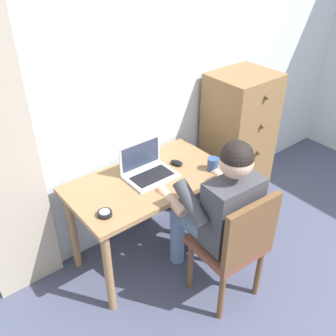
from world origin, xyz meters
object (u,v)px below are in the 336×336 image
Objects in this scene: chair at (235,243)px; laptop at (147,169)px; dresser at (237,142)px; desk at (148,192)px; coffee_mug at (213,164)px; computer_mouse at (177,163)px; desk_clock at (105,214)px; person_seated at (218,206)px.

laptop reaches higher than chair.
chair is at bearing -137.51° from dresser.
desk is 9.38× the size of coffee_mug.
dresser is 12.21× the size of computer_mouse.
desk_clock is at bearing 177.18° from coffee_mug.
chair is 7.46× the size of coffee_mug.
chair is (-0.85, -0.78, -0.11)m from dresser.
dresser is at bearing 26.29° from coffee_mug.
dresser is 1.36× the size of chair.
laptop is 0.47m from coffee_mug.
person_seated is 0.57m from laptop.
desk_clock is 0.87m from coffee_mug.
person_seated is at bearing -144.76° from dresser.
laptop is at bearing 102.56° from chair.
computer_mouse is at bearing 127.25° from coffee_mug.
coffee_mug is (0.24, 0.30, 0.08)m from person_seated.
computer_mouse is (0.27, 0.02, 0.13)m from desk.
dresser is 1.15m from chair.
desk is 0.92× the size of dresser.
laptop is (-0.16, 0.72, 0.27)m from chair.
person_seated is 0.52m from computer_mouse.
desk_clock is at bearing 139.95° from chair.
laptop reaches higher than computer_mouse.
person_seated is 0.72m from desk_clock.
person_seated is 12.13× the size of computer_mouse.
laptop is 3.78× the size of desk_clock.
chair reaches higher than desk.
dresser is at bearing 9.74° from desk_clock.
coffee_mug is at bearing 51.00° from person_seated.
desk_clock is (-1.47, -0.25, 0.12)m from dresser.
laptop is (-0.17, 0.53, 0.08)m from person_seated.
laptop is at bearing -176.73° from dresser.
desk is at bearing 165.50° from computer_mouse.
dresser is 1.50m from desk_clock.
coffee_mug reaches higher than desk.
person_seated is at bearing 87.24° from chair.
person_seated is at bearing -28.27° from desk_clock.
chair reaches higher than computer_mouse.
person_seated is 0.39m from coffee_mug.
desk_clock is (-0.44, -0.15, 0.13)m from desk.
chair is 0.84m from desk_clock.
dresser is 0.77m from computer_mouse.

